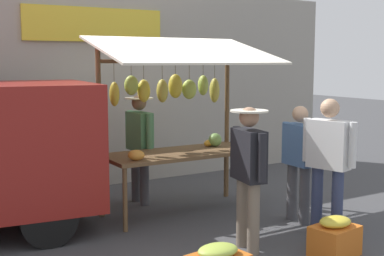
% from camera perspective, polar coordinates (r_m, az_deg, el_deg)
% --- Properties ---
extents(ground_plane, '(40.00, 40.00, 0.00)m').
position_cam_1_polar(ground_plane, '(7.64, -1.17, -9.09)').
color(ground_plane, '#424244').
extents(street_backdrop, '(9.00, 0.30, 3.40)m').
position_cam_1_polar(street_backdrop, '(9.28, -8.33, 4.42)').
color(street_backdrop, '#9E998E').
rests_on(street_backdrop, ground).
extents(market_stall, '(2.50, 1.46, 2.50)m').
position_cam_1_polar(market_stall, '(7.43, -1.37, 2.75)').
color(market_stall, brown).
rests_on(market_stall, ground).
extents(vendor_with_sunhat, '(0.43, 0.70, 1.65)m').
position_cam_1_polar(vendor_with_sunhat, '(7.95, -5.71, -1.28)').
color(vendor_with_sunhat, '#4C4C51').
rests_on(vendor_with_sunhat, ground).
extents(shopper_with_shopping_bag, '(0.24, 0.68, 1.57)m').
position_cam_1_polar(shopper_with_shopping_bag, '(7.14, 11.55, -3.00)').
color(shopper_with_shopping_bag, '#4C4C51').
rests_on(shopper_with_shopping_bag, ground).
extents(shopper_in_grey_tee, '(0.43, 0.70, 1.65)m').
position_cam_1_polar(shopper_in_grey_tee, '(5.97, 6.15, -4.17)').
color(shopper_in_grey_tee, '#726656').
rests_on(shopper_in_grey_tee, ground).
extents(shopper_in_striped_shirt, '(0.35, 0.70, 1.70)m').
position_cam_1_polar(shopper_in_striped_shirt, '(6.67, 14.58, -2.98)').
color(shopper_in_striped_shirt, navy).
rests_on(shopper_in_striped_shirt, ground).
extents(produce_crate_near, '(0.56, 0.46, 0.45)m').
position_cam_1_polar(produce_crate_near, '(6.18, 15.22, -11.39)').
color(produce_crate_near, '#D1661E').
rests_on(produce_crate_near, ground).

